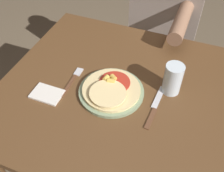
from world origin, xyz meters
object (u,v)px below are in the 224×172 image
(fork, at_px, (73,80))
(knife, at_px, (155,107))
(drinking_glass, at_px, (173,79))
(person_diner, at_px, (165,19))
(dining_table, at_px, (114,108))
(pizza, at_px, (111,90))
(plate, at_px, (112,92))

(fork, relative_size, knife, 0.79)
(drinking_glass, distance_m, person_diner, 0.66)
(dining_table, bearing_deg, fork, -173.88)
(pizza, bearing_deg, fork, 176.12)
(fork, bearing_deg, pizza, -3.88)
(dining_table, height_order, knife, knife)
(plate, distance_m, fork, 0.18)
(fork, distance_m, person_diner, 0.76)
(dining_table, height_order, pizza, pizza)
(knife, relative_size, person_diner, 0.19)
(plate, height_order, knife, plate)
(drinking_glass, relative_size, person_diner, 0.11)
(person_diner, bearing_deg, dining_table, -94.52)
(knife, height_order, person_diner, person_diner)
(dining_table, distance_m, drinking_glass, 0.30)
(plate, bearing_deg, knife, -3.45)
(drinking_glass, xyz_separation_m, person_diner, (-0.16, 0.63, -0.14))
(knife, xyz_separation_m, drinking_glass, (0.03, 0.11, 0.06))
(fork, xyz_separation_m, person_diner, (0.23, 0.72, -0.08))
(dining_table, bearing_deg, plate, -83.88)
(plate, xyz_separation_m, pizza, (-0.00, -0.01, 0.02))
(pizza, height_order, knife, pizza)
(drinking_glass, bearing_deg, plate, -154.95)
(plate, relative_size, person_diner, 0.23)
(dining_table, relative_size, pizza, 3.98)
(pizza, relative_size, fork, 1.30)
(knife, bearing_deg, fork, 177.17)
(plate, relative_size, fork, 1.47)
(fork, bearing_deg, drinking_glass, 13.30)
(plate, height_order, fork, plate)
(plate, relative_size, knife, 1.17)
(pizza, height_order, person_diner, person_diner)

